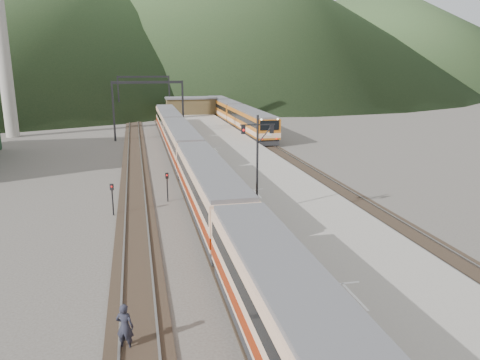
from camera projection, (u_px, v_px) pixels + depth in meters
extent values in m
cube|color=black|center=(182.00, 160.00, 50.96)|extent=(2.60, 200.00, 0.12)
cube|color=slate|center=(175.00, 159.00, 50.79)|extent=(0.10, 200.00, 0.14)
cube|color=slate|center=(188.00, 159.00, 51.09)|extent=(0.10, 200.00, 0.14)
cube|color=black|center=(135.00, 162.00, 49.91)|extent=(2.60, 200.00, 0.12)
cube|color=slate|center=(128.00, 162.00, 49.73)|extent=(0.10, 200.00, 0.14)
cube|color=slate|center=(142.00, 161.00, 50.03)|extent=(0.10, 200.00, 0.14)
cube|color=black|center=(282.00, 156.00, 53.40)|extent=(2.60, 200.00, 0.12)
cube|color=slate|center=(276.00, 155.00, 53.22)|extent=(0.10, 200.00, 0.14)
cube|color=slate|center=(288.00, 154.00, 53.52)|extent=(0.10, 200.00, 0.14)
cube|color=gray|center=(236.00, 157.00, 50.15)|extent=(8.00, 100.00, 1.00)
cube|color=black|center=(114.00, 112.00, 62.60)|extent=(0.25, 0.25, 8.00)
cube|color=black|center=(183.00, 110.00, 64.57)|extent=(0.25, 0.25, 8.00)
cube|color=black|center=(147.00, 82.00, 62.65)|extent=(9.30, 0.22, 0.35)
cube|color=black|center=(119.00, 98.00, 86.26)|extent=(0.25, 0.25, 8.00)
cube|color=black|center=(169.00, 97.00, 88.22)|extent=(0.25, 0.25, 8.00)
cube|color=black|center=(143.00, 77.00, 86.31)|extent=(9.30, 0.22, 0.35)
cylinder|color=#9E998E|center=(0.00, 27.00, 63.46)|extent=(1.80, 1.80, 30.00)
cube|color=#4C3E24|center=(191.00, 106.00, 87.53)|extent=(9.00, 4.00, 2.80)
cube|color=slate|center=(191.00, 98.00, 87.15)|extent=(9.40, 4.40, 0.30)
cone|color=#284122|center=(34.00, 9.00, 177.08)|extent=(180.00, 180.00, 60.00)
cone|color=#284122|center=(202.00, 5.00, 227.89)|extent=(220.00, 220.00, 75.00)
cone|color=#284122|center=(370.00, 31.00, 228.96)|extent=(160.00, 160.00, 50.00)
cube|color=#DFB28E|center=(300.00, 343.00, 14.66)|extent=(2.70, 18.18, 3.30)
cube|color=#DFB28E|center=(209.00, 189.00, 32.33)|extent=(2.70, 18.18, 3.30)
cube|color=#DFB28E|center=(182.00, 144.00, 50.00)|extent=(2.70, 18.18, 3.30)
cube|color=#DFB28E|center=(169.00, 123.00, 67.67)|extent=(2.70, 18.18, 3.30)
cube|color=#B05E18|center=(250.00, 122.00, 67.52)|extent=(2.97, 19.98, 3.63)
cube|color=#B05E18|center=(224.00, 109.00, 86.90)|extent=(2.97, 19.98, 3.63)
cube|color=#B05E18|center=(207.00, 100.00, 106.28)|extent=(2.97, 19.98, 3.63)
cylinder|color=black|center=(257.00, 165.00, 29.42)|extent=(0.14, 0.14, 6.29)
cube|color=black|center=(258.00, 125.00, 28.80)|extent=(2.20, 0.16, 0.07)
cube|color=black|center=(243.00, 130.00, 28.72)|extent=(0.26, 0.19, 0.50)
cube|color=black|center=(272.00, 129.00, 29.02)|extent=(0.26, 0.19, 0.50)
cylinder|color=black|center=(167.00, 189.00, 35.80)|extent=(0.10, 0.10, 2.00)
cube|color=black|center=(167.00, 176.00, 35.55)|extent=(0.25, 0.21, 0.45)
cylinder|color=black|center=(113.00, 202.00, 32.58)|extent=(0.10, 0.10, 2.00)
cube|color=black|center=(112.00, 187.00, 32.32)|extent=(0.27, 0.23, 0.45)
imported|color=#1F202C|center=(125.00, 327.00, 17.30)|extent=(0.79, 0.66, 1.85)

